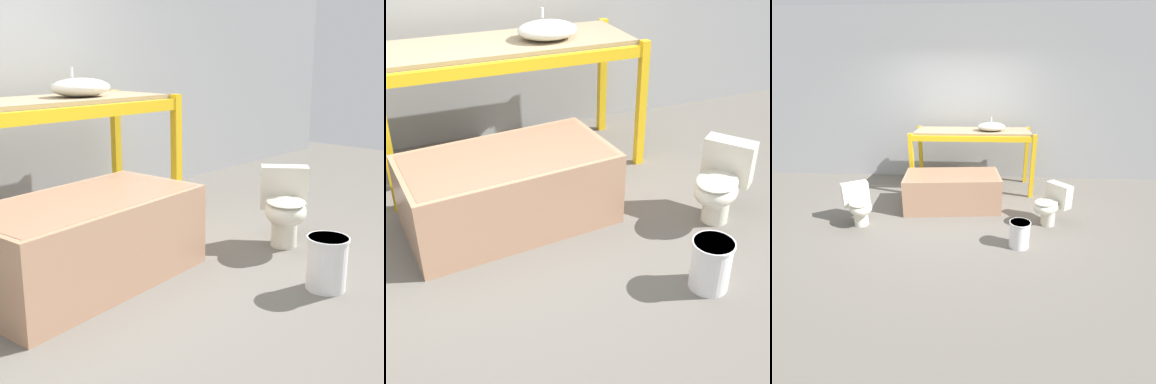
% 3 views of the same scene
% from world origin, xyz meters
% --- Properties ---
extents(ground_plane, '(12.00, 12.00, 0.00)m').
position_xyz_m(ground_plane, '(0.00, 0.00, 0.00)').
color(ground_plane, '#666059').
extents(shelving_rack, '(2.16, 0.88, 1.10)m').
position_xyz_m(shelving_rack, '(0.29, 1.16, 0.95)').
color(shelving_rack, yellow).
rests_on(shelving_rack, ground_plane).
extents(sink_basin, '(0.49, 0.41, 0.23)m').
position_xyz_m(sink_basin, '(0.62, 1.09, 1.17)').
color(sink_basin, silver).
rests_on(sink_basin, shelving_rack).
extents(bathtub_main, '(1.55, 0.92, 0.56)m').
position_xyz_m(bathtub_main, '(0.01, 0.25, 0.32)').
color(bathtub_main, tan).
rests_on(bathtub_main, ground_plane).
extents(toilet_far, '(0.61, 0.58, 0.58)m').
position_xyz_m(toilet_far, '(1.45, -0.29, 0.31)').
color(toilet_far, silver).
rests_on(toilet_far, ground_plane).
extents(bucket_white, '(0.26, 0.26, 0.34)m').
position_xyz_m(bucket_white, '(0.95, -0.93, 0.18)').
color(bucket_white, white).
rests_on(bucket_white, ground_plane).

